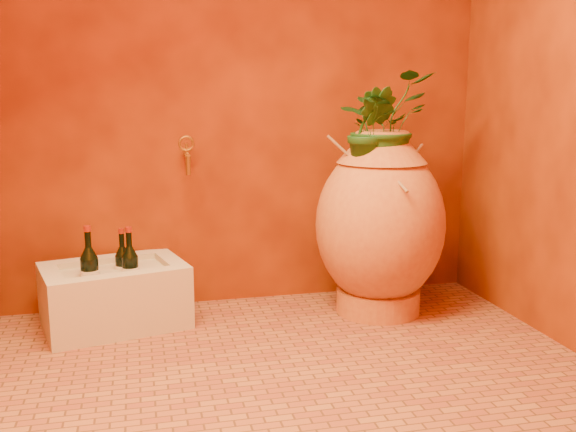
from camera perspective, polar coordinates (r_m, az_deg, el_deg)
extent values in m
plane|color=#975931|center=(2.58, -0.03, -14.12)|extent=(2.50, 2.50, 0.00)
cube|color=#511804|center=(3.32, -4.12, 13.65)|extent=(2.50, 0.02, 2.50)
cylinder|color=#BE7935|center=(3.30, 7.99, -7.39)|extent=(0.49, 0.49, 0.12)
ellipsoid|color=#BE7935|center=(3.20, 8.17, -0.77)|extent=(0.74, 0.74, 0.80)
cone|color=#BE7935|center=(3.15, 8.36, 5.81)|extent=(0.51, 0.51, 0.12)
torus|color=#BE7935|center=(3.14, 8.39, 7.08)|extent=(0.31, 0.31, 0.05)
cylinder|color=olive|center=(3.08, 7.25, 3.64)|extent=(0.40, 0.14, 0.38)
cylinder|color=olive|center=(3.03, 8.80, 4.15)|extent=(0.04, 0.43, 0.17)
cylinder|color=olive|center=(3.12, 10.58, 4.59)|extent=(0.28, 0.27, 0.17)
cube|color=#BBB59B|center=(3.16, -15.14, -7.08)|extent=(0.72, 0.57, 0.27)
cube|color=#BBB59B|center=(3.29, -15.19, -3.68)|extent=(0.64, 0.23, 0.03)
cube|color=#BBB59B|center=(2.95, -15.38, -5.37)|extent=(0.64, 0.23, 0.03)
cube|color=#BBB59B|center=(3.15, -20.36, -4.66)|extent=(0.14, 0.28, 0.03)
cube|color=#BBB59B|center=(3.12, -10.17, -4.25)|extent=(0.14, 0.28, 0.03)
cylinder|color=black|center=(3.09, -13.81, -5.14)|extent=(0.07, 0.07, 0.18)
cone|color=black|center=(3.06, -13.91, -3.08)|extent=(0.07, 0.07, 0.05)
cylinder|color=black|center=(3.04, -13.96, -2.00)|extent=(0.03, 0.03, 0.07)
cylinder|color=maroon|center=(3.03, -14.00, -1.17)|extent=(0.03, 0.03, 0.02)
cylinder|color=silver|center=(3.09, -13.81, -5.14)|extent=(0.08, 0.08, 0.08)
cylinder|color=black|center=(3.16, -14.43, -4.89)|extent=(0.07, 0.07, 0.17)
cone|color=black|center=(3.14, -14.52, -3.03)|extent=(0.07, 0.07, 0.05)
cylinder|color=black|center=(3.12, -14.57, -2.04)|extent=(0.02, 0.02, 0.06)
cylinder|color=maroon|center=(3.11, -14.61, -1.30)|extent=(0.03, 0.03, 0.02)
cylinder|color=silver|center=(3.16, -14.43, -4.89)|extent=(0.07, 0.07, 0.07)
cylinder|color=black|center=(3.06, -17.17, -5.35)|extent=(0.08, 0.08, 0.19)
cone|color=black|center=(3.03, -17.30, -3.14)|extent=(0.08, 0.08, 0.05)
cylinder|color=black|center=(3.01, -17.37, -1.96)|extent=(0.03, 0.03, 0.07)
cylinder|color=maroon|center=(3.00, -17.42, -1.08)|extent=(0.03, 0.03, 0.03)
cylinder|color=silver|center=(3.06, -17.17, -5.35)|extent=(0.08, 0.08, 0.08)
cylinder|color=olive|center=(3.22, -9.00, 5.40)|extent=(0.03, 0.16, 0.03)
cylinder|color=olive|center=(3.15, -8.87, 4.46)|extent=(0.02, 0.02, 0.09)
torus|color=olive|center=(3.21, -9.03, 6.38)|extent=(0.08, 0.01, 0.08)
cylinder|color=olive|center=(3.22, -9.02, 5.89)|extent=(0.01, 0.01, 0.06)
imported|color=#19461A|center=(3.15, 8.42, 8.06)|extent=(0.57, 0.54, 0.50)
imported|color=#19461A|center=(3.05, 7.39, 7.56)|extent=(0.28, 0.26, 0.41)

